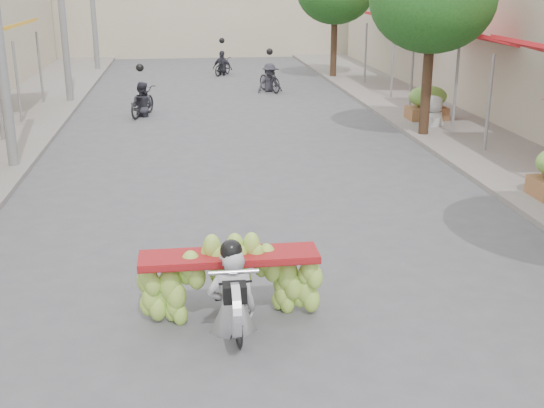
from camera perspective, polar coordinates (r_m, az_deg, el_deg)
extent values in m
cube|color=slate|center=(21.47, 15.67, 6.24)|extent=(4.00, 60.00, 0.12)
cylinder|color=slate|center=(22.29, -20.52, 9.37)|extent=(0.08, 0.08, 2.55)
cylinder|color=slate|center=(25.78, -18.82, 10.64)|extent=(0.08, 0.08, 2.55)
cylinder|color=slate|center=(18.19, 17.69, 7.85)|extent=(0.08, 0.08, 2.55)
cube|color=red|center=(22.07, 15.57, 13.65)|extent=(1.77, 4.20, 0.53)
cylinder|color=slate|center=(20.18, 15.10, 9.06)|extent=(0.08, 0.08, 2.55)
cylinder|color=slate|center=(23.69, 11.63, 10.63)|extent=(0.08, 0.08, 2.55)
cube|color=red|center=(27.69, 10.71, 14.84)|extent=(1.77, 4.20, 0.53)
cylinder|color=slate|center=(25.77, 10.05, 11.33)|extent=(0.08, 0.08, 2.55)
cylinder|color=slate|center=(29.39, 7.83, 12.29)|extent=(0.08, 0.08, 2.55)
cylinder|color=#3A2719|center=(19.71, 12.83, 9.98)|extent=(0.28, 0.28, 3.20)
cylinder|color=#3A2719|center=(31.18, 5.20, 13.32)|extent=(0.28, 0.28, 3.20)
cube|color=brown|center=(22.03, 12.81, 7.59)|extent=(1.20, 0.80, 0.50)
ellipsoid|color=#68A13C|center=(21.94, 12.92, 9.08)|extent=(1.20, 0.88, 0.66)
imported|color=black|center=(8.81, -3.39, -7.96)|extent=(0.56, 1.53, 0.88)
cylinder|color=silver|center=(8.15, -3.07, -8.85)|extent=(0.10, 0.66, 0.66)
cube|color=black|center=(8.16, -3.15, -7.41)|extent=(0.28, 0.22, 0.22)
cylinder|color=silver|center=(8.16, -3.23, -5.71)|extent=(0.60, 0.05, 0.05)
cube|color=maroon|center=(8.95, -3.61, -4.44)|extent=(2.34, 0.55, 0.10)
imported|color=#B0B0B8|center=(8.46, -3.46, -3.64)|extent=(0.63, 0.47, 1.75)
sphere|color=black|center=(8.15, -3.55, 1.81)|extent=(0.28, 0.28, 0.28)
imported|color=silver|center=(20.88, 13.50, 8.81)|extent=(1.04, 0.84, 1.83)
imported|color=black|center=(22.94, -10.83, 8.40)|extent=(1.15, 1.80, 0.95)
imported|color=#2A2A32|center=(22.84, -10.93, 10.01)|extent=(0.91, 0.72, 1.65)
sphere|color=black|center=(22.78, -11.00, 11.14)|extent=(0.26, 0.26, 0.26)
imported|color=black|center=(27.42, -0.20, 10.39)|extent=(1.06, 1.76, 1.00)
imported|color=#2A2A32|center=(27.34, -0.20, 11.68)|extent=(1.18, 0.89, 1.65)
sphere|color=black|center=(27.29, -0.20, 12.63)|extent=(0.26, 0.26, 0.26)
imported|color=black|center=(32.34, -4.17, 11.40)|extent=(1.16, 1.51, 0.80)
imported|color=#2A2A32|center=(32.26, -4.20, 12.67)|extent=(1.11, 0.95, 1.65)
sphere|color=black|center=(32.22, -4.22, 13.48)|extent=(0.26, 0.26, 0.26)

